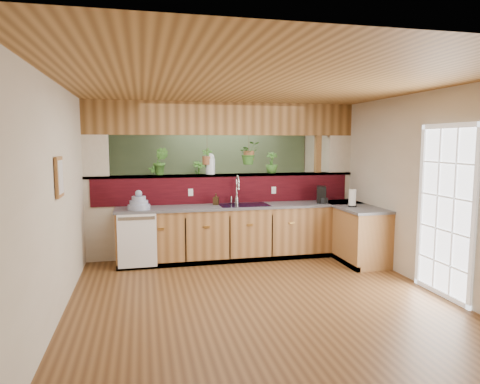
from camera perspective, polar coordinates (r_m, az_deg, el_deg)
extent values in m
cube|color=brown|center=(6.29, 0.37, -11.22)|extent=(4.60, 7.00, 0.01)
cube|color=brown|center=(6.03, 0.39, 13.02)|extent=(4.60, 7.00, 0.01)
cube|color=beige|center=(9.45, -4.51, 2.81)|extent=(4.60, 0.02, 2.60)
cube|color=beige|center=(2.78, 17.33, -6.81)|extent=(4.60, 0.02, 2.60)
cube|color=beige|center=(5.94, -21.77, 0.07)|extent=(0.02, 7.00, 2.60)
cube|color=beige|center=(6.92, 19.25, 1.05)|extent=(0.02, 7.00, 2.60)
cube|color=beige|center=(7.42, -2.02, -3.10)|extent=(4.60, 0.15, 1.35)
cube|color=#3C070E|center=(7.27, -1.91, 0.28)|extent=(4.40, 0.02, 0.45)
cube|color=brown|center=(7.33, -2.04, 2.26)|extent=(4.60, 0.21, 0.04)
cube|color=brown|center=(7.32, -2.08, 9.73)|extent=(4.60, 0.15, 0.55)
cube|color=beige|center=(7.22, -18.70, 4.47)|extent=(0.40, 0.15, 0.70)
cube|color=beige|center=(7.98, 12.97, 4.82)|extent=(0.40, 0.15, 0.70)
cube|color=brown|center=(7.84, 10.26, 1.93)|extent=(0.10, 0.10, 2.60)
cube|color=brown|center=(7.33, -2.04, 2.26)|extent=(4.60, 0.21, 0.04)
cube|color=brown|center=(7.32, -2.08, 9.73)|extent=(4.60, 0.15, 0.55)
cube|color=#536C49|center=(9.43, -4.49, 2.80)|extent=(4.55, 0.02, 2.55)
cube|color=brown|center=(7.16, 0.53, -5.46)|extent=(4.10, 0.60, 0.86)
cube|color=#525257|center=(7.08, 0.54, -1.89)|extent=(4.14, 0.64, 0.04)
cube|color=brown|center=(7.36, 14.78, -5.34)|extent=(0.60, 1.48, 0.86)
cube|color=#525257|center=(7.28, 14.88, -1.87)|extent=(0.64, 1.52, 0.04)
cube|color=brown|center=(7.74, 13.27, -4.70)|extent=(0.60, 0.60, 0.86)
cube|color=#525257|center=(7.67, 13.36, -1.41)|extent=(0.64, 0.64, 0.04)
cube|color=black|center=(7.00, 1.05, -9.03)|extent=(4.10, 0.06, 0.08)
cube|color=black|center=(7.33, 12.80, -8.46)|extent=(0.06, 1.48, 0.08)
cube|color=white|center=(6.66, -13.55, -6.39)|extent=(0.58, 0.02, 0.82)
cube|color=#B7B7B2|center=(6.58, -13.63, -3.44)|extent=(0.54, 0.01, 0.05)
cube|color=black|center=(7.07, 0.54, -1.85)|extent=(0.82, 0.50, 0.03)
cube|color=black|center=(7.05, -0.97, -2.59)|extent=(0.34, 0.40, 0.16)
cube|color=black|center=(7.13, 2.02, -2.48)|extent=(0.34, 0.40, 0.16)
cube|color=white|center=(5.88, 25.65, -2.63)|extent=(0.06, 1.02, 2.16)
cube|color=brown|center=(5.12, -22.97, 1.85)|extent=(0.03, 0.35, 0.45)
cube|color=silver|center=(5.12, -22.80, 1.86)|extent=(0.01, 0.27, 0.37)
cylinder|color=#B7B7B2|center=(7.24, -0.46, -1.12)|extent=(0.07, 0.07, 0.10)
cylinder|color=#B7B7B2|center=(7.22, -0.46, 0.34)|extent=(0.02, 0.02, 0.29)
torus|color=#B7B7B2|center=(7.13, -0.34, 1.43)|extent=(0.21, 0.07, 0.21)
cylinder|color=#B7B7B2|center=(7.05, -0.17, 0.78)|extent=(0.02, 0.02, 0.12)
cylinder|color=#B7B7B2|center=(7.22, -1.18, -0.98)|extent=(0.03, 0.03, 0.10)
cylinder|color=#8993B1|center=(6.78, -13.32, -1.95)|extent=(0.35, 0.35, 0.08)
cylinder|color=#8993B1|center=(6.77, -13.34, -1.37)|extent=(0.28, 0.28, 0.06)
cylinder|color=#8993B1|center=(6.77, -13.35, -0.82)|extent=(0.22, 0.22, 0.06)
sphere|color=#8993B1|center=(6.76, -13.37, -0.19)|extent=(0.11, 0.11, 0.11)
imported|color=#3B2915|center=(7.09, -3.22, -0.94)|extent=(0.11, 0.12, 0.19)
cube|color=black|center=(7.44, 10.79, -0.33)|extent=(0.15, 0.25, 0.28)
cube|color=black|center=(7.38, 11.04, -1.13)|extent=(0.13, 0.09, 0.09)
cylinder|color=silver|center=(7.40, 10.95, -0.82)|extent=(0.08, 0.08, 0.08)
cylinder|color=black|center=(7.13, 14.72, -1.80)|extent=(0.14, 0.14, 0.02)
cylinder|color=#B7B7B2|center=(7.11, 14.75, -0.69)|extent=(0.02, 0.02, 0.30)
cylinder|color=white|center=(7.11, 14.75, -0.69)|extent=(0.12, 0.12, 0.26)
cylinder|color=silver|center=(7.28, -3.98, 3.42)|extent=(0.16, 0.16, 0.27)
sphere|color=silver|center=(7.27, -3.99, 4.60)|extent=(0.14, 0.14, 0.14)
imported|color=#356924|center=(7.19, -10.53, 4.04)|extent=(0.30, 0.28, 0.45)
imported|color=#356924|center=(7.52, 4.24, 3.92)|extent=(0.24, 0.24, 0.37)
cylinder|color=brown|center=(7.26, -4.41, 6.13)|extent=(0.01, 0.01, 0.36)
cylinder|color=brown|center=(7.27, -4.39, 4.22)|extent=(0.16, 0.16, 0.14)
imported|color=#356924|center=(7.26, -4.41, 5.92)|extent=(0.22, 0.18, 0.35)
cylinder|color=brown|center=(7.40, 1.19, 6.46)|extent=(0.01, 0.01, 0.29)
cylinder|color=brown|center=(7.41, 1.18, 4.89)|extent=(0.18, 0.18, 0.16)
imported|color=#356924|center=(7.40, 1.19, 6.72)|extent=(0.39, 0.35, 0.39)
cube|color=black|center=(9.22, -8.48, -2.35)|extent=(1.56, 0.97, 1.02)
imported|color=#356924|center=(9.11, -11.40, 2.10)|extent=(0.27, 0.22, 0.44)
imported|color=#356924|center=(9.18, -5.57, 2.49)|extent=(0.39, 0.39, 0.52)
imported|color=#356924|center=(8.62, 1.82, -4.04)|extent=(0.74, 0.69, 0.66)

